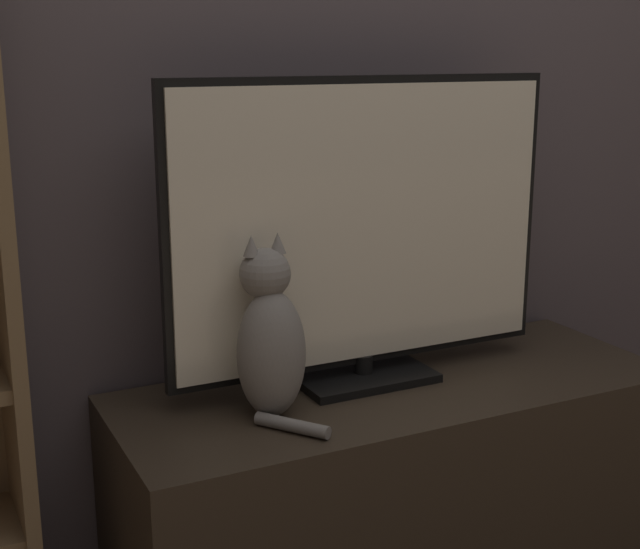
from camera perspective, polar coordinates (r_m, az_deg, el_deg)
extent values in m
cube|color=#564C51|center=(2.26, 1.27, 13.84)|extent=(4.80, 0.05, 2.60)
cube|color=#33281E|center=(2.25, 4.79, -13.47)|extent=(1.35, 0.51, 0.54)
cube|color=black|center=(2.16, 2.78, -6.52)|extent=(0.33, 0.20, 0.02)
cylinder|color=black|center=(2.15, 2.79, -5.72)|extent=(0.04, 0.04, 0.04)
cube|color=black|center=(2.06, 2.80, 3.26)|extent=(0.97, 0.02, 0.67)
cube|color=silver|center=(2.05, 2.99, 3.19)|extent=(0.93, 0.01, 0.64)
ellipsoid|color=gray|center=(1.91, -3.13, -5.11)|extent=(0.15, 0.14, 0.28)
ellipsoid|color=silver|center=(1.96, -3.73, -5.08)|extent=(0.08, 0.05, 0.16)
sphere|color=gray|center=(1.89, -3.54, 0.05)|extent=(0.11, 0.11, 0.11)
cone|color=gray|center=(1.86, -4.42, 1.85)|extent=(0.04, 0.04, 0.04)
cone|color=gray|center=(1.88, -2.73, 2.04)|extent=(0.04, 0.04, 0.04)
cylinder|color=gray|center=(1.88, -1.79, -9.63)|extent=(0.12, 0.15, 0.03)
cube|color=brown|center=(1.90, -19.51, -1.55)|extent=(0.03, 0.28, 1.65)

